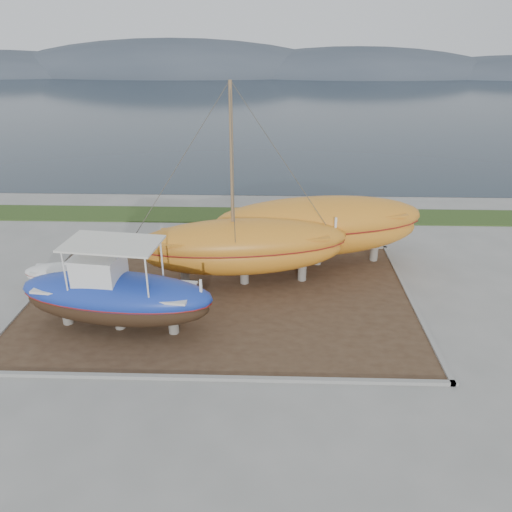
# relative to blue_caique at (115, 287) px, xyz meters

# --- Properties ---
(ground) EXTENTS (140.00, 140.00, 0.00)m
(ground) POSITION_rel_blue_caique_xyz_m (4.09, -1.21, -2.07)
(ground) COLOR gray
(ground) RESTS_ON ground
(dirt_patch) EXTENTS (18.00, 12.00, 0.06)m
(dirt_patch) POSITION_rel_blue_caique_xyz_m (4.09, 2.79, -2.04)
(dirt_patch) COLOR #422D1E
(dirt_patch) RESTS_ON ground
(curb_frame) EXTENTS (18.60, 12.60, 0.15)m
(curb_frame) POSITION_rel_blue_caique_xyz_m (4.09, 2.79, -1.99)
(curb_frame) COLOR gray
(curb_frame) RESTS_ON ground
(grass_strip) EXTENTS (44.00, 3.00, 0.08)m
(grass_strip) POSITION_rel_blue_caique_xyz_m (4.09, 14.29, -2.03)
(grass_strip) COLOR #284219
(grass_strip) RESTS_ON ground
(sea) EXTENTS (260.00, 100.00, 0.04)m
(sea) POSITION_rel_blue_caique_xyz_m (4.09, 68.79, -2.07)
(sea) COLOR #182430
(sea) RESTS_ON ground
(mountain_ridge) EXTENTS (200.00, 36.00, 20.00)m
(mountain_ridge) POSITION_rel_blue_caique_xyz_m (4.09, 123.79, -2.07)
(mountain_ridge) COLOR #333D49
(mountain_ridge) RESTS_ON ground
(blue_caique) EXTENTS (8.60, 3.60, 4.02)m
(blue_caique) POSITION_rel_blue_caique_xyz_m (0.00, 0.00, 0.00)
(blue_caique) COLOR #1C39AE
(blue_caique) RESTS_ON dirt_patch
(white_dinghy) EXTENTS (3.97, 1.71, 1.17)m
(white_dinghy) POSITION_rel_blue_caique_xyz_m (-3.75, 3.70, -1.43)
(white_dinghy) COLOR white
(white_dinghy) RESTS_ON dirt_patch
(orange_sailboat) EXTENTS (10.62, 4.49, 9.80)m
(orange_sailboat) POSITION_rel_blue_caique_xyz_m (5.16, 4.32, 2.89)
(orange_sailboat) COLOR orange
(orange_sailboat) RESTS_ON dirt_patch
(orange_bare_hull) EXTENTS (11.59, 5.28, 3.66)m
(orange_bare_hull) POSITION_rel_blue_caique_xyz_m (9.04, 6.69, -0.18)
(orange_bare_hull) COLOR orange
(orange_bare_hull) RESTS_ON dirt_patch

